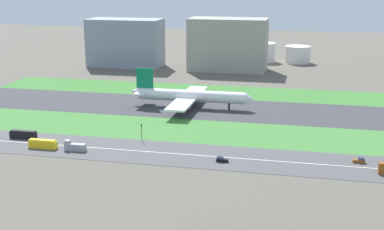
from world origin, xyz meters
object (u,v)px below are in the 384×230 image
at_px(car_0, 222,159).
at_px(fuel_tank_west, 220,52).
at_px(airliner, 188,96).
at_px(hangar_building, 228,45).
at_px(bus_1, 43,144).
at_px(bus_0, 23,135).
at_px(car_1, 359,161).
at_px(terminal_building, 126,43).
at_px(truck_1, 75,147).
at_px(fuel_tank_east, 297,54).
at_px(fuel_tank_centre, 263,52).
at_px(traffic_light, 141,131).

xyz_separation_m(car_0, fuel_tank_west, (-41.30, 237.00, 5.23)).
height_order(airliner, hangar_building, hangar_building).
distance_m(bus_1, bus_0, 17.36).
height_order(car_1, terminal_building, terminal_building).
height_order(truck_1, fuel_tank_west, fuel_tank_west).
distance_m(airliner, car_0, 84.00).
height_order(truck_1, fuel_tank_east, fuel_tank_east).
bearing_deg(truck_1, fuel_tank_east, -108.15).
bearing_deg(fuel_tank_centre, fuel_tank_east, 0.00).
relative_size(car_0, bus_1, 0.38).
xyz_separation_m(car_1, bus_0, (-135.79, -0.00, 0.90)).
relative_size(truck_1, bus_1, 0.72).
bearing_deg(car_1, car_0, -168.59).
bearing_deg(terminal_building, hangar_building, 0.00).
bearing_deg(bus_1, bus_0, -35.17).
height_order(car_1, traffic_light, traffic_light).
height_order(airliner, traffic_light, airliner).
bearing_deg(bus_0, hangar_building, 72.34).
bearing_deg(bus_1, car_0, -180.00).
height_order(car_0, fuel_tank_east, fuel_tank_east).
distance_m(bus_1, fuel_tank_east, 254.04).
height_order(truck_1, terminal_building, terminal_building).
xyz_separation_m(car_1, hangar_building, (-77.83, 182.00, 17.52)).
bearing_deg(truck_1, hangar_building, -98.92).
distance_m(bus_1, traffic_light, 39.72).
height_order(hangar_building, fuel_tank_east, hangar_building).
height_order(car_1, hangar_building, hangar_building).
bearing_deg(fuel_tank_west, bus_0, -101.20).
xyz_separation_m(bus_1, fuel_tank_centre, (64.77, 237.00, 5.54)).
bearing_deg(bus_0, terminal_building, 95.86).
height_order(terminal_building, fuel_tank_centre, terminal_building).
relative_size(traffic_light, fuel_tank_east, 0.36).
xyz_separation_m(bus_1, hangar_building, (43.76, 192.00, 16.63)).
bearing_deg(fuel_tank_west, fuel_tank_east, 0.00).
relative_size(truck_1, fuel_tank_east, 0.42).
relative_size(car_1, car_0, 1.00).
distance_m(car_1, car_0, 50.56).
height_order(bus_0, fuel_tank_centre, fuel_tank_centre).
bearing_deg(fuel_tank_east, bus_0, -114.94).
distance_m(car_1, bus_0, 135.80).
bearing_deg(car_0, fuel_tank_east, -94.66).
distance_m(traffic_light, fuel_tank_west, 219.06).
relative_size(hangar_building, fuel_tank_east, 2.77).
height_order(truck_1, car_1, truck_1).
relative_size(airliner, car_0, 14.77).
relative_size(car_1, traffic_light, 0.61).
distance_m(airliner, fuel_tank_west, 159.35).
distance_m(bus_0, fuel_tank_centre, 240.41).
relative_size(car_1, bus_1, 0.38).
distance_m(fuel_tank_west, fuel_tank_east, 60.62).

